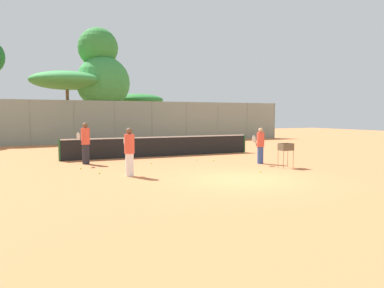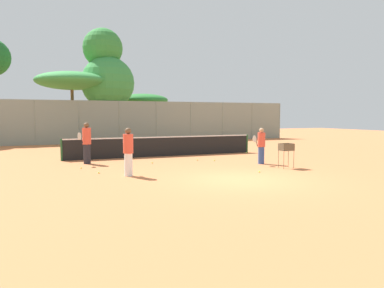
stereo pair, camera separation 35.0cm
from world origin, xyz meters
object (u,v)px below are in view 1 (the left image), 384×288
Objects in this scene: player_yellow_shirt at (85,143)px; player_white_outfit at (260,145)px; ball_cart at (286,149)px; player_red_cap at (129,151)px; tennis_net at (162,146)px.

player_white_outfit is at bearing 106.97° from player_yellow_shirt.
player_white_outfit is 7.96m from player_yellow_shirt.
ball_cart is at bearing 76.72° from player_white_outfit.
player_red_cap is (-6.39, -0.96, 0.06)m from player_white_outfit.
player_white_outfit is 0.87× the size of player_yellow_shirt.
tennis_net is 10.23× the size of ball_cart.
player_white_outfit reaches higher than tennis_net.
player_yellow_shirt reaches higher than tennis_net.
player_yellow_shirt reaches higher than ball_cart.
player_yellow_shirt is at bearing 9.70° from player_red_cap.
player_yellow_shirt reaches higher than player_white_outfit.
player_yellow_shirt is (-7.29, 3.19, 0.12)m from player_white_outfit.
player_white_outfit is 6.46m from player_red_cap.
ball_cart is (6.59, -0.59, -0.11)m from player_red_cap.
player_red_cap is at bearing 174.86° from ball_cart.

